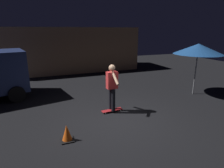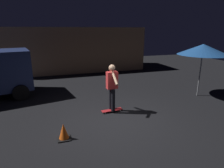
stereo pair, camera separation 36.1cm
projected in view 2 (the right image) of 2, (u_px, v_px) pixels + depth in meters
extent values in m
plane|color=black|center=(117.00, 121.00, 6.21)|extent=(28.00, 28.00, 0.00)
cube|color=#AD7F56|center=(74.00, 49.00, 13.86)|extent=(9.67, 3.28, 3.04)
cylinder|color=black|center=(21.00, 93.00, 7.96)|extent=(0.69, 0.35, 0.66)
cylinder|color=black|center=(18.00, 82.00, 9.62)|extent=(0.69, 0.35, 0.66)
cylinder|color=slate|center=(200.00, 72.00, 8.29)|extent=(0.05, 0.05, 2.20)
cone|color=#1E4C8C|center=(203.00, 49.00, 8.02)|extent=(2.10, 2.10, 0.45)
cube|color=#AD1E23|center=(112.00, 110.00, 6.88)|extent=(0.79, 0.25, 0.02)
sphere|color=silver|center=(119.00, 109.00, 7.07)|extent=(0.05, 0.05, 0.05)
sphere|color=silver|center=(120.00, 111.00, 6.92)|extent=(0.05, 0.05, 0.05)
sphere|color=silver|center=(103.00, 111.00, 6.86)|extent=(0.05, 0.05, 0.05)
sphere|color=silver|center=(105.00, 113.00, 6.71)|extent=(0.05, 0.05, 0.05)
cylinder|color=black|center=(111.00, 98.00, 6.87)|extent=(0.14, 0.14, 0.82)
cylinder|color=black|center=(113.00, 100.00, 6.67)|extent=(0.14, 0.14, 0.82)
cube|color=red|center=(112.00, 80.00, 6.57)|extent=(0.39, 0.24, 0.60)
sphere|color=tan|center=(112.00, 68.00, 6.45)|extent=(0.23, 0.23, 0.23)
cylinder|color=tan|center=(110.00, 75.00, 6.73)|extent=(0.12, 0.55, 0.46)
cylinder|color=tan|center=(114.00, 77.00, 6.33)|extent=(0.12, 0.55, 0.46)
cube|color=black|center=(64.00, 138.00, 5.17)|extent=(0.34, 0.34, 0.03)
cone|color=#EA5914|center=(64.00, 131.00, 5.11)|extent=(0.28, 0.28, 0.46)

